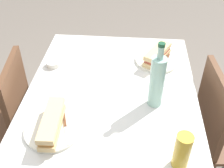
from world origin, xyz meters
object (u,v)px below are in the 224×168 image
(olive_bowl, at_px, (53,64))
(knife_near, at_px, (166,61))
(dining_table, at_px, (112,104))
(baguette_sandwich_near, at_px, (157,55))
(plate_near, at_px, (157,61))
(knife_far, at_px, (66,126))
(chair_far, at_px, (224,130))
(chair_near, at_px, (5,118))
(plate_far, at_px, (53,130))
(beer_glass, at_px, (182,151))
(water_bottle, at_px, (157,81))
(baguette_sandwich_far, at_px, (52,123))

(olive_bowl, bearing_deg, knife_near, 96.84)
(dining_table, height_order, baguette_sandwich_near, baguette_sandwich_near)
(plate_near, xyz_separation_m, knife_far, (0.56, -0.41, 0.01))
(dining_table, xyz_separation_m, chair_far, (0.01, 0.62, -0.13))
(chair_near, height_order, plate_far, chair_near)
(chair_near, bearing_deg, baguette_sandwich_near, 107.91)
(chair_near, relative_size, beer_glass, 5.42)
(dining_table, relative_size, chair_far, 1.23)
(knife_near, height_order, water_bottle, water_bottle)
(plate_near, bearing_deg, baguette_sandwich_far, -38.94)
(baguette_sandwich_near, bearing_deg, plate_far, -38.94)
(baguette_sandwich_far, bearing_deg, plate_far, 90.00)
(chair_near, bearing_deg, knife_far, 57.91)
(baguette_sandwich_near, distance_m, knife_near, 0.06)
(dining_table, height_order, olive_bowl, olive_bowl)
(knife_far, xyz_separation_m, olive_bowl, (-0.47, -0.17, -0.00))
(chair_far, distance_m, knife_far, 0.89)
(knife_near, bearing_deg, dining_table, -50.50)
(knife_near, distance_m, baguette_sandwich_far, 0.76)
(chair_far, relative_size, beer_glass, 5.42)
(baguette_sandwich_near, height_order, olive_bowl, baguette_sandwich_near)
(baguette_sandwich_far, relative_size, water_bottle, 0.78)
(chair_near, bearing_deg, chair_far, 90.76)
(plate_far, bearing_deg, knife_near, 137.29)
(dining_table, bearing_deg, water_bottle, 63.97)
(baguette_sandwich_near, bearing_deg, baguette_sandwich_far, -38.94)
(plate_near, bearing_deg, beer_glass, 4.82)
(dining_table, relative_size, plate_near, 4.27)
(dining_table, xyz_separation_m, plate_far, (0.32, -0.22, 0.13))
(dining_table, relative_size, water_bottle, 3.18)
(chair_far, xyz_separation_m, plate_far, (0.31, -0.84, 0.26))
(plate_far, height_order, water_bottle, water_bottle)
(beer_glass, bearing_deg, olive_bowl, -133.30)
(plate_near, bearing_deg, dining_table, -43.10)
(beer_glass, relative_size, olive_bowl, 1.96)
(knife_far, height_order, beer_glass, beer_glass)
(plate_near, xyz_separation_m, baguette_sandwich_near, (0.00, -0.00, 0.04))
(plate_near, height_order, beer_glass, beer_glass)
(chair_far, relative_size, plate_near, 3.48)
(dining_table, height_order, water_bottle, water_bottle)
(water_bottle, bearing_deg, beer_glass, 13.82)
(chair_near, height_order, knife_far, chair_near)
(dining_table, relative_size, chair_near, 1.23)
(dining_table, bearing_deg, baguette_sandwich_far, -35.23)
(knife_near, distance_m, olive_bowl, 0.64)
(plate_far, height_order, baguette_sandwich_far, baguette_sandwich_far)
(baguette_sandwich_near, relative_size, knife_far, 1.29)
(plate_near, relative_size, knife_far, 1.40)
(knife_far, bearing_deg, plate_near, 143.68)
(knife_far, bearing_deg, plate_far, -75.37)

